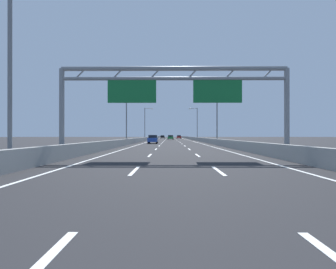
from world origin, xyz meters
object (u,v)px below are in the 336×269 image
object	(u,v)px
sign_gantry	(174,88)
streetlamp_left_near	(15,52)
red_car	(179,137)
black_car	(163,137)
streetlamp_right_mid	(216,112)
streetlamp_left_mid	(128,112)
blue_car	(153,139)
green_car	(171,137)
streetlamp_right_far	(196,122)
streetlamp_left_far	(146,122)

from	to	relation	value
sign_gantry	streetlamp_left_near	xyz separation A→B (m)	(-7.48, -6.59, 0.59)
red_car	black_car	bearing A→B (deg)	131.47
streetlamp_left_near	red_car	size ratio (longest dim) A/B	2.10
black_car	streetlamp_left_near	bearing A→B (deg)	-91.93
streetlamp_right_mid	red_car	xyz separation A→B (m)	(-3.99, 70.38, -4.64)
streetlamp_left_mid	blue_car	size ratio (longest dim) A/B	2.16
streetlamp_left_near	streetlamp_right_mid	xyz separation A→B (m)	(14.93, 34.11, 0.00)
green_car	streetlamp_left_mid	bearing A→B (deg)	-99.68
streetlamp_left_mid	blue_car	bearing A→B (deg)	37.69
streetlamp_left_mid	black_car	size ratio (longest dim) A/B	2.23
sign_gantry	streetlamp_right_mid	world-z (taller)	streetlamp_right_mid
sign_gantry	streetlamp_left_mid	bearing A→B (deg)	105.20
sign_gantry	streetlamp_right_far	world-z (taller)	streetlamp_right_far
sign_gantry	red_car	bearing A→B (deg)	87.97
sign_gantry	blue_car	world-z (taller)	sign_gantry
sign_gantry	streetlamp_right_mid	xyz separation A→B (m)	(7.45, 27.52, 0.59)
sign_gantry	black_car	bearing A→B (deg)	92.00
streetlamp_left_far	black_car	bearing A→B (deg)	85.12
streetlamp_right_far	sign_gantry	bearing A→B (deg)	-96.90
streetlamp_left_mid	streetlamp_right_far	xyz separation A→B (m)	(14.93, 34.11, 0.00)
streetlamp_right_far	red_car	distance (m)	36.78
streetlamp_right_mid	streetlamp_left_far	xyz separation A→B (m)	(-14.93, 34.11, 0.00)
streetlamp_left_near	green_car	bearing A→B (deg)	84.56
streetlamp_left_mid	streetlamp_left_far	world-z (taller)	same
streetlamp_right_mid	streetlamp_right_far	distance (m)	34.11
sign_gantry	blue_car	xyz separation A→B (m)	(-3.40, 30.67, -4.03)
streetlamp_left_far	green_car	size ratio (longest dim) A/B	2.09
red_car	blue_car	world-z (taller)	blue_car
streetlamp_left_far	black_car	distance (m)	44.77
streetlamp_left_mid	green_car	xyz separation A→B (m)	(7.35, 43.07, -4.63)
red_car	sign_gantry	bearing A→B (deg)	-92.03
blue_car	streetlamp_left_far	bearing A→B (deg)	97.51
streetlamp_left_near	black_car	distance (m)	112.75
black_car	streetlamp_left_mid	bearing A→B (deg)	-92.76
streetlamp_left_mid	red_car	xyz separation A→B (m)	(10.94, 70.38, -4.64)
streetlamp_left_near	streetlamp_right_far	bearing A→B (deg)	77.66
sign_gantry	blue_car	size ratio (longest dim) A/B	3.66
green_car	black_car	bearing A→B (deg)	95.75
sign_gantry	green_car	size ratio (longest dim) A/B	3.55
sign_gantry	streetlamp_right_far	bearing A→B (deg)	83.10
black_car	blue_car	world-z (taller)	blue_car
black_car	blue_car	bearing A→B (deg)	-89.77
streetlamp_left_mid	green_car	distance (m)	43.94
streetlamp_left_near	streetlamp_left_far	size ratio (longest dim) A/B	1.00
streetlamp_right_far	green_car	xyz separation A→B (m)	(-7.58, 8.96, -4.63)
red_car	green_car	world-z (taller)	green_car
green_car	red_car	bearing A→B (deg)	82.50
streetlamp_right_mid	streetlamp_right_far	size ratio (longest dim) A/B	1.00
streetlamp_left_far	green_car	distance (m)	12.48
streetlamp_left_far	streetlamp_right_far	distance (m)	14.93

